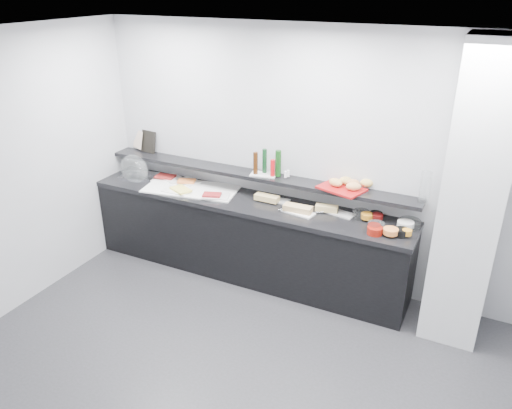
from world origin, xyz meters
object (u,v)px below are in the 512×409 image
at_px(sandwich_plate_mid, 298,212).
at_px(condiment_tray, 264,174).
at_px(carafe, 425,187).
at_px(cloche_base, 139,176).
at_px(framed_print, 148,142).
at_px(bread_tray, 341,189).

xyz_separation_m(sandwich_plate_mid, condiment_tray, (-0.50, 0.23, 0.25)).
bearing_deg(carafe, cloche_base, -176.84).
xyz_separation_m(framed_print, condiment_tray, (1.57, -0.09, -0.12)).
relative_size(cloche_base, carafe, 1.40).
xyz_separation_m(cloche_base, bread_tray, (2.43, 0.13, 0.24)).
distance_m(condiment_tray, bread_tray, 0.87).
height_order(sandwich_plate_mid, bread_tray, bread_tray).
bearing_deg(framed_print, sandwich_plate_mid, -0.69).
relative_size(sandwich_plate_mid, bread_tray, 0.77).
xyz_separation_m(bread_tray, carafe, (0.78, 0.05, 0.14)).
bearing_deg(sandwich_plate_mid, framed_print, -178.78).
distance_m(framed_print, carafe, 3.22).
xyz_separation_m(sandwich_plate_mid, carafe, (1.15, 0.25, 0.39)).
relative_size(framed_print, condiment_tray, 0.94).
relative_size(cloche_base, sandwich_plate_mid, 1.25).
distance_m(cloche_base, bread_tray, 2.45).
distance_m(sandwich_plate_mid, bread_tray, 0.49).
relative_size(sandwich_plate_mid, framed_print, 1.29).
relative_size(cloche_base, framed_print, 1.61).
bearing_deg(condiment_tray, framed_print, 165.75).
distance_m(sandwich_plate_mid, carafe, 1.24).
xyz_separation_m(cloche_base, condiment_tray, (1.56, 0.16, 0.24)).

